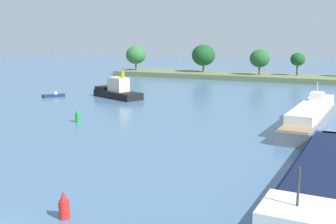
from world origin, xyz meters
The scene contains 7 objects.
treeline_island centered at (-6.21, 95.54, 2.22)m, with size 93.11×13.11×9.15m.
white_riverboat centered at (13.51, 40.42, 1.33)m, with size 5.08×25.76×5.35m.
cargo_barge centered at (17.02, 15.17, 0.95)m, with size 7.05×31.70×5.83m.
fishing_skiff centered at (-34.13, 46.62, 0.28)m, with size 3.58×3.72×1.01m.
tugboat centered at (-22.58, 50.80, 1.30)m, with size 11.50×7.69×5.09m.
channel_buoy_red centered at (2.10, 4.01, 0.81)m, with size 0.70×0.70×1.90m.
channel_buoy_green centered at (-15.58, 29.19, 0.81)m, with size 0.70×0.70×1.90m.
Camera 1 is at (18.50, -15.90, 11.52)m, focal length 44.34 mm.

